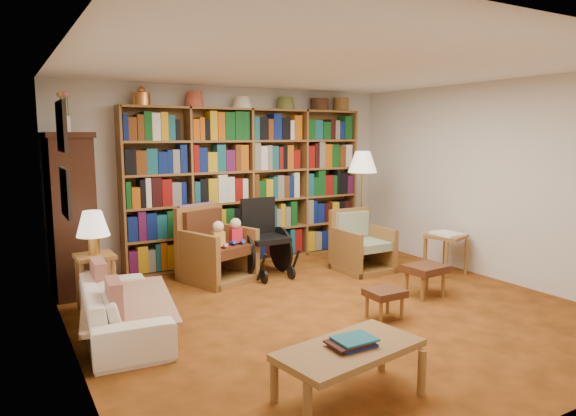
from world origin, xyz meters
TOP-DOWN VIEW (x-y plane):
  - floor at (0.00, 0.00)m, footprint 5.00×5.00m
  - ceiling at (0.00, 0.00)m, footprint 5.00×5.00m
  - wall_back at (0.00, 2.50)m, footprint 5.00×0.00m
  - wall_front at (0.00, -2.50)m, footprint 5.00×0.00m
  - wall_left at (-2.50, 0.00)m, footprint 0.00×5.00m
  - wall_right at (2.50, 0.00)m, footprint 0.00×5.00m
  - bookshelf at (0.20, 2.33)m, footprint 3.60×0.30m
  - curio_cabinet at (-2.25, 2.00)m, footprint 0.50×0.95m
  - framed_pictures at (-2.48, 0.30)m, footprint 0.03×0.52m
  - sofa at (-2.05, 0.39)m, footprint 1.71×0.79m
  - sofa_throw at (-2.00, 0.39)m, footprint 1.03×1.60m
  - cushion_left at (-2.18, 0.74)m, footprint 0.13×0.37m
  - cushion_right at (-2.18, 0.04)m, footprint 0.14×0.36m
  - side_table_lamp at (-2.15, 1.13)m, footprint 0.39×0.39m
  - table_lamp at (-2.15, 1.13)m, footprint 0.33×0.33m
  - armchair_leather at (-0.62, 1.67)m, footprint 1.00×1.00m
  - armchair_sage at (1.26, 1.12)m, footprint 0.66×0.69m
  - wheelchair at (0.02, 1.57)m, footprint 0.58×0.80m
  - floor_lamp at (1.65, 1.57)m, footprint 0.42×0.42m
  - side_table_papers at (2.15, 0.40)m, footprint 0.57×0.57m
  - footstool_a at (0.31, -0.53)m, footprint 0.36×0.31m
  - footstool_b at (1.20, -0.19)m, footprint 0.45×0.40m
  - coffee_table at (-0.94, -1.62)m, footprint 1.11×0.68m

SIDE VIEW (x-z plane):
  - floor at x=0.00m, z-range 0.00..0.00m
  - sofa at x=-2.05m, z-range 0.00..0.49m
  - footstool_a at x=0.31m, z-range 0.10..0.40m
  - footstool_b at x=1.20m, z-range 0.11..0.48m
  - sofa_throw at x=-2.00m, z-range 0.28..0.32m
  - armchair_sage at x=1.26m, z-range -0.10..0.72m
  - coffee_table at x=-0.94m, z-range 0.12..0.55m
  - armchair_leather at x=-0.62m, z-range -0.09..0.86m
  - side_table_papers at x=2.15m, z-range 0.16..0.70m
  - side_table_lamp at x=-2.15m, z-range 0.13..0.74m
  - cushion_left at x=-2.18m, z-range 0.27..0.63m
  - cushion_right at x=-2.18m, z-range 0.27..0.63m
  - wheelchair at x=0.02m, z-range -0.05..0.96m
  - table_lamp at x=-2.15m, z-range 0.69..1.14m
  - curio_cabinet at x=-2.25m, z-range -0.25..2.15m
  - bookshelf at x=0.20m, z-range -0.04..2.38m
  - wall_back at x=0.00m, z-range -1.25..3.75m
  - wall_front at x=0.00m, z-range -1.25..3.75m
  - wall_left at x=-2.50m, z-range -1.25..3.75m
  - wall_right at x=2.50m, z-range -1.25..3.75m
  - floor_lamp at x=1.65m, z-range 0.58..2.18m
  - framed_pictures at x=-2.48m, z-range 1.14..2.11m
  - ceiling at x=0.00m, z-range 2.50..2.50m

